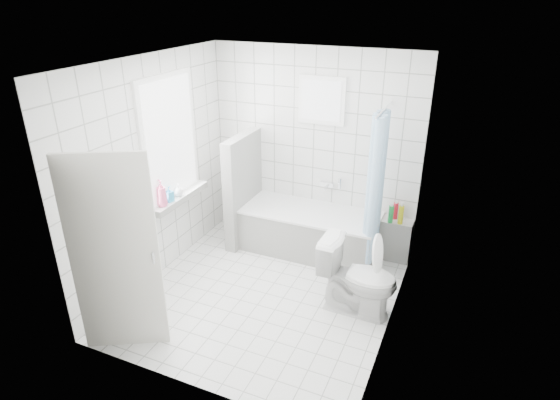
% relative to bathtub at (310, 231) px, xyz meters
% --- Properties ---
extents(ground, '(3.00, 3.00, 0.00)m').
position_rel_bathtub_xyz_m(ground, '(-0.12, -1.12, -0.29)').
color(ground, white).
rests_on(ground, ground).
extents(ceiling, '(3.00, 3.00, 0.00)m').
position_rel_bathtub_xyz_m(ceiling, '(-0.12, -1.12, 2.31)').
color(ceiling, white).
rests_on(ceiling, ground).
extents(wall_back, '(2.80, 0.02, 2.60)m').
position_rel_bathtub_xyz_m(wall_back, '(-0.12, 0.38, 1.01)').
color(wall_back, white).
rests_on(wall_back, ground).
extents(wall_front, '(2.80, 0.02, 2.60)m').
position_rel_bathtub_xyz_m(wall_front, '(-0.12, -2.62, 1.01)').
color(wall_front, white).
rests_on(wall_front, ground).
extents(wall_left, '(0.02, 3.00, 2.60)m').
position_rel_bathtub_xyz_m(wall_left, '(-1.52, -1.12, 1.01)').
color(wall_left, white).
rests_on(wall_left, ground).
extents(wall_right, '(0.02, 3.00, 2.60)m').
position_rel_bathtub_xyz_m(wall_right, '(1.28, -1.12, 1.01)').
color(wall_right, white).
rests_on(wall_right, ground).
extents(window_left, '(0.01, 0.90, 1.40)m').
position_rel_bathtub_xyz_m(window_left, '(-1.48, -0.82, 1.31)').
color(window_left, white).
rests_on(window_left, wall_left).
extents(window_back, '(0.50, 0.01, 0.50)m').
position_rel_bathtub_xyz_m(window_back, '(-0.02, 0.33, 1.66)').
color(window_back, white).
rests_on(window_back, wall_back).
extents(window_sill, '(0.18, 1.02, 0.08)m').
position_rel_bathtub_xyz_m(window_sill, '(-1.43, -0.82, 0.57)').
color(window_sill, white).
rests_on(window_sill, wall_left).
extents(door, '(0.72, 0.42, 2.00)m').
position_rel_bathtub_xyz_m(door, '(-1.02, -2.41, 0.71)').
color(door, silver).
rests_on(door, ground).
extents(bathtub, '(1.78, 0.77, 0.58)m').
position_rel_bathtub_xyz_m(bathtub, '(0.00, 0.00, 0.00)').
color(bathtub, white).
rests_on(bathtub, ground).
extents(partition_wall, '(0.15, 0.85, 1.50)m').
position_rel_bathtub_xyz_m(partition_wall, '(-0.95, -0.05, 0.46)').
color(partition_wall, white).
rests_on(partition_wall, ground).
extents(tiled_ledge, '(0.40, 0.24, 0.55)m').
position_rel_bathtub_xyz_m(tiled_ledge, '(1.07, 0.25, -0.02)').
color(tiled_ledge, white).
rests_on(tiled_ledge, ground).
extents(toilet, '(0.84, 0.49, 0.84)m').
position_rel_bathtub_xyz_m(toilet, '(0.91, -1.00, 0.13)').
color(toilet, white).
rests_on(toilet, ground).
extents(curtain_rod, '(0.02, 0.80, 0.02)m').
position_rel_bathtub_xyz_m(curtain_rod, '(0.83, -0.02, 1.71)').
color(curtain_rod, silver).
rests_on(curtain_rod, wall_back).
extents(shower_curtain, '(0.14, 0.48, 1.78)m').
position_rel_bathtub_xyz_m(shower_curtain, '(0.83, -0.16, 0.81)').
color(shower_curtain, '#4289C2').
rests_on(shower_curtain, curtain_rod).
extents(tub_faucet, '(0.18, 0.06, 0.06)m').
position_rel_bathtub_xyz_m(tub_faucet, '(0.10, 0.33, 0.56)').
color(tub_faucet, silver).
rests_on(tub_faucet, wall_back).
extents(sill_bottles, '(0.17, 0.49, 0.32)m').
position_rel_bathtub_xyz_m(sill_bottles, '(-1.42, -1.06, 0.74)').
color(sill_bottles, pink).
rests_on(sill_bottles, window_sill).
extents(ledge_bottles, '(0.18, 0.19, 0.24)m').
position_rel_bathtub_xyz_m(ledge_bottles, '(1.05, 0.21, 0.37)').
color(ledge_bottles, '#D1CD16').
rests_on(ledge_bottles, tiled_ledge).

